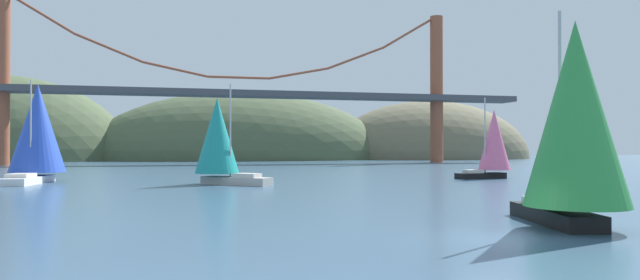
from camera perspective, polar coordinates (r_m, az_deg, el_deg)
name	(u,v)px	position (r m, az deg, el deg)	size (l,w,h in m)	color
ground_plane	(491,239)	(22.24, 16.94, -9.58)	(360.00, 360.00, 0.00)	#385670
headland_center	(243,159)	(154.78, -7.84, -1.96)	(82.86, 44.00, 36.73)	#4C5B3D
headland_right	(429,158)	(169.61, 10.99, -1.84)	(60.99, 44.00, 34.13)	#6B664C
suspension_bridge	(239,90)	(115.02, -8.21, 5.07)	(122.67, 6.00, 32.45)	brown
sailboat_pink_spinnaker	(493,142)	(64.60, 17.14, -0.23)	(6.95, 4.08, 8.81)	black
sailboat_blue_spinnaker	(37,131)	(61.35, -26.76, 0.83)	(5.72, 9.66, 9.80)	white
sailboat_green_sail	(574,120)	(25.62, 24.37, 1.90)	(5.02, 7.95, 9.42)	black
sailboat_teal_sail	(219,139)	(52.60, -10.23, 0.12)	(7.65, 7.31, 9.19)	#B7B2A8
channel_buoy	(603,178)	(61.71, 26.76, -3.48)	(1.10, 1.10, 2.64)	green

